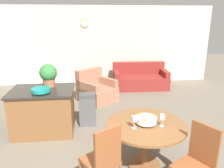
{
  "coord_description": "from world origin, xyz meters",
  "views": [
    {
      "loc": [
        -0.39,
        -1.78,
        2.26
      ],
      "look_at": [
        0.07,
        2.6,
        0.94
      ],
      "focal_mm": 35.0,
      "sensor_mm": 36.0,
      "label": 1
    }
  ],
  "objects": [
    {
      "name": "wall_back",
      "position": [
        -0.0,
        5.99,
        1.35
      ],
      "size": [
        8.0,
        0.09,
        2.7
      ],
      "color": "beige",
      "rests_on": "ground_plane"
    },
    {
      "name": "wine_glass_right",
      "position": [
        0.65,
        1.03,
        0.88
      ],
      "size": [
        0.07,
        0.07,
        0.19
      ],
      "color": "silver",
      "rests_on": "dining_table"
    },
    {
      "name": "dining_chair_near_right",
      "position": [
        0.93,
        0.45,
        0.55
      ],
      "size": [
        0.58,
        0.58,
        1.01
      ],
      "rotation": [
        0.0,
        0.0,
        8.39
      ],
      "color": "brown",
      "rests_on": "ground_plane"
    },
    {
      "name": "teal_bowl",
      "position": [
        -1.32,
        2.26,
        0.97
      ],
      "size": [
        0.36,
        0.36,
        0.09
      ],
      "color": "teal",
      "rests_on": "kitchen_island"
    },
    {
      "name": "kitchen_island",
      "position": [
        -1.34,
        2.45,
        0.46
      ],
      "size": [
        1.23,
        0.9,
        0.91
      ],
      "color": "brown",
      "rests_on": "ground_plane"
    },
    {
      "name": "trash_bin",
      "position": [
        -0.46,
        2.65,
        0.36
      ],
      "size": [
        0.36,
        0.25,
        0.73
      ],
      "color": "#56565B",
      "rests_on": "ground_plane"
    },
    {
      "name": "armchair",
      "position": [
        -0.22,
        4.15,
        0.3
      ],
      "size": [
        1.23,
        1.23,
        0.88
      ],
      "rotation": [
        0.0,
        0.0,
        0.69
      ],
      "color": "#A87056",
      "rests_on": "ground_plane"
    },
    {
      "name": "dining_chair_near_left",
      "position": [
        -0.25,
        0.63,
        0.55
      ],
      "size": [
        0.58,
        0.58,
        1.01
      ],
      "rotation": [
        0.0,
        0.0,
        6.82
      ],
      "color": "brown",
      "rests_on": "ground_plane"
    },
    {
      "name": "fruit_bowl",
      "position": [
        0.43,
        1.13,
        0.81
      ],
      "size": [
        0.32,
        0.32,
        0.13
      ],
      "color": "silver",
      "rests_on": "dining_table"
    },
    {
      "name": "dining_table",
      "position": [
        0.43,
        1.13,
        0.57
      ],
      "size": [
        1.22,
        1.22,
        0.74
      ],
      "color": "brown",
      "rests_on": "ground_plane"
    },
    {
      "name": "wine_glass_left",
      "position": [
        0.23,
        1.01,
        0.88
      ],
      "size": [
        0.07,
        0.07,
        0.19
      ],
      "color": "silver",
      "rests_on": "dining_table"
    },
    {
      "name": "potted_plant",
      "position": [
        -1.23,
        2.69,
        1.16
      ],
      "size": [
        0.36,
        0.36,
        0.47
      ],
      "color": "#A36642",
      "rests_on": "kitchen_island"
    },
    {
      "name": "couch",
      "position": [
        1.3,
        5.22,
        0.28
      ],
      "size": [
        1.81,
        0.95,
        0.82
      ],
      "rotation": [
        0.0,
        0.0,
        -0.02
      ],
      "color": "maroon",
      "rests_on": "ground_plane"
    }
  ]
}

